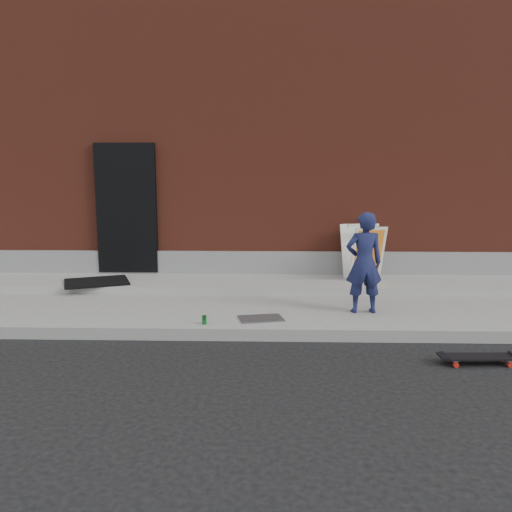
{
  "coord_description": "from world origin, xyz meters",
  "views": [
    {
      "loc": [
        -0.09,
        -5.71,
        1.93
      ],
      "look_at": [
        -0.28,
        0.8,
        0.91
      ],
      "focal_mm": 35.0,
      "sensor_mm": 36.0,
      "label": 1
    }
  ],
  "objects_px": {
    "child": "(364,263)",
    "pizza_sign": "(363,252)",
    "skateboard": "(479,357)",
    "soda_can": "(204,320)"
  },
  "relations": [
    {
      "from": "child",
      "to": "pizza_sign",
      "type": "xyz_separation_m",
      "value": [
        0.3,
        1.72,
        -0.11
      ]
    },
    {
      "from": "child",
      "to": "skateboard",
      "type": "distance_m",
      "value": 1.91
    },
    {
      "from": "soda_can",
      "to": "skateboard",
      "type": "bearing_deg",
      "value": -16.14
    },
    {
      "from": "child",
      "to": "pizza_sign",
      "type": "height_order",
      "value": "child"
    },
    {
      "from": "child",
      "to": "skateboard",
      "type": "relative_size",
      "value": 1.64
    },
    {
      "from": "soda_can",
      "to": "child",
      "type": "bearing_deg",
      "value": 16.76
    },
    {
      "from": "skateboard",
      "to": "pizza_sign",
      "type": "bearing_deg",
      "value": 101.39
    },
    {
      "from": "pizza_sign",
      "to": "soda_can",
      "type": "xyz_separation_m",
      "value": [
        -2.35,
        -2.34,
        -0.51
      ]
    },
    {
      "from": "child",
      "to": "soda_can",
      "type": "relative_size",
      "value": 12.56
    },
    {
      "from": "pizza_sign",
      "to": "soda_can",
      "type": "bearing_deg",
      "value": -135.16
    }
  ]
}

